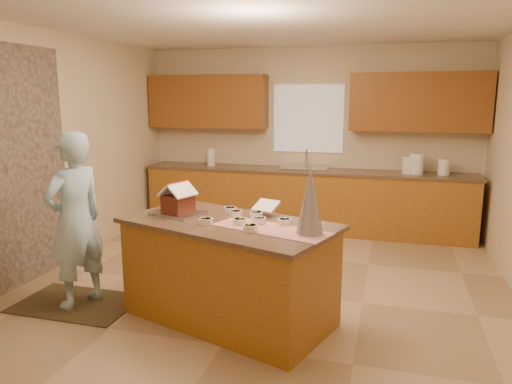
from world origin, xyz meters
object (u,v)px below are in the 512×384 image
at_px(gingerbread_house, 178,201).
at_px(island_base, 229,273).
at_px(tinsel_tree, 310,201).
at_px(boy, 75,220).

bearing_deg(gingerbread_house, island_base, -13.17).
xyz_separation_m(tinsel_tree, gingerbread_house, (-1.27, 0.32, -0.14)).
distance_m(boy, gingerbread_house, 0.99).
height_order(island_base, boy, boy).
bearing_deg(island_base, gingerbread_house, -174.81).
distance_m(tinsel_tree, gingerbread_house, 1.32).
xyz_separation_m(island_base, gingerbread_house, (-0.53, 0.12, 0.60)).
xyz_separation_m(tinsel_tree, boy, (-2.21, 0.08, -0.34)).
bearing_deg(tinsel_tree, island_base, 165.30).
height_order(tinsel_tree, gingerbread_house, tinsel_tree).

